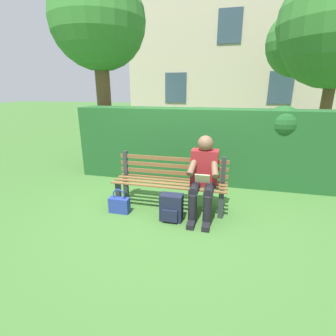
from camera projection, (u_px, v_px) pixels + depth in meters
ground at (170, 207)px, 3.90m from camera, size 60.00×60.00×0.00m
park_bench at (171, 180)px, 3.84m from camera, size 1.73×0.46×0.82m
person_seated at (203, 175)px, 3.51m from camera, size 0.44×0.73×1.15m
hedge_backdrop at (201, 144)px, 4.89m from camera, size 4.84×0.72×1.50m
tree at (96, 26)px, 5.58m from camera, size 2.21×2.10×4.26m
building_facade at (229, 54)px, 10.89m from camera, size 8.23×2.91×6.50m
backpack at (171, 208)px, 3.46m from camera, size 0.31×0.25×0.38m
handbag at (119, 204)px, 3.70m from camera, size 0.30×0.13×0.38m
tree_far at (333, 29)px, 6.06m from camera, size 3.12×2.97×4.72m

